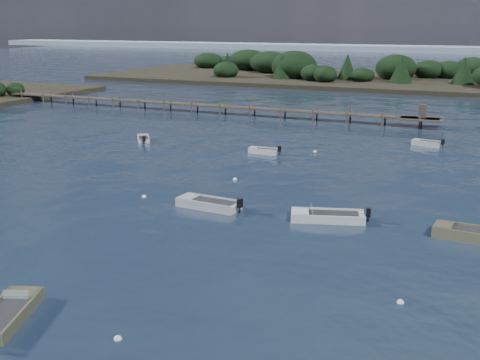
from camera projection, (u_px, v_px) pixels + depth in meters
The scene contains 15 objects.
ground at pixel (404, 112), 82.09m from camera, with size 400.00×400.00×0.00m, color #142030.
dinghy_mid_grey at pixel (209, 205), 39.77m from camera, with size 4.66×1.90×1.17m.
tender_far_grey at pixel (143, 140), 61.99m from camera, with size 2.57×2.95×1.01m.
dinghy_extra_a at pixel (471, 236), 34.02m from camera, with size 4.56×1.91×1.27m.
dinghy_mid_white_a at pixel (327, 218), 37.25m from camera, with size 4.91×2.98×1.13m.
tender_far_grey_b at pixel (427, 144), 59.58m from camera, with size 3.20×1.75×1.07m.
tender_far_white at pixel (264, 152), 56.13m from camera, with size 3.07×1.16×1.05m.
dinghy_near_olive at pixel (7, 316), 24.84m from camera, with size 2.95×4.58×1.11m.
buoy_a at pixel (118, 339), 23.32m from camera, with size 0.32×0.32×0.32m, color white.
buoy_b at pixel (400, 303), 26.35m from camera, with size 0.32×0.32×0.32m, color white.
buoy_c at pixel (144, 197), 42.23m from camera, with size 0.32×0.32×0.32m, color white.
buoy_e at pixel (315, 152), 56.84m from camera, with size 0.32×0.32×0.32m, color white.
buoy_extra_a at pixel (235, 180), 46.87m from camera, with size 0.32×0.32×0.32m, color white.
jetty at pixel (223, 107), 79.91m from camera, with size 64.50×3.20×3.40m.
distant_haze at pixel (263, 49), 267.69m from camera, with size 280.00×20.00×2.40m, color #90A0B2.
Camera 1 is at (13.22, -23.74, 11.95)m, focal length 45.00 mm.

